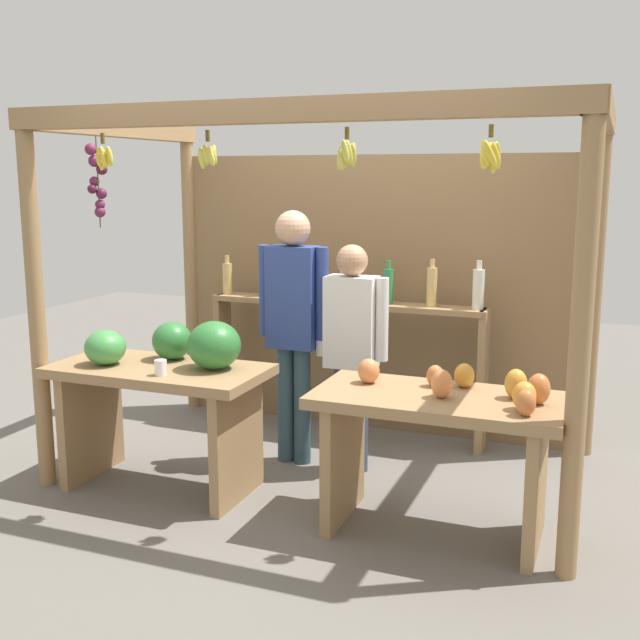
# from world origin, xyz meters

# --- Properties ---
(ground_plane) EXTENTS (12.00, 12.00, 0.00)m
(ground_plane) POSITION_xyz_m (0.00, 0.00, 0.00)
(ground_plane) COLOR slate
(ground_plane) RESTS_ON ground
(market_stall) EXTENTS (3.20, 1.89, 2.26)m
(market_stall) POSITION_xyz_m (-0.01, 0.41, 1.32)
(market_stall) COLOR #99754C
(market_stall) RESTS_ON ground
(fruit_counter_left) EXTENTS (1.29, 0.67, 1.05)m
(fruit_counter_left) POSITION_xyz_m (-0.81, -0.65, 0.67)
(fruit_counter_left) COLOR #99754C
(fruit_counter_left) RESTS_ON ground
(fruit_counter_right) EXTENTS (1.29, 0.64, 0.92)m
(fruit_counter_right) POSITION_xyz_m (0.87, -0.66, 0.58)
(fruit_counter_right) COLOR #99754C
(fruit_counter_right) RESTS_ON ground
(bottle_shelf_unit) EXTENTS (2.05, 0.22, 1.35)m
(bottle_shelf_unit) POSITION_xyz_m (-0.13, 0.67, 0.81)
(bottle_shelf_unit) COLOR #99754C
(bottle_shelf_unit) RESTS_ON ground
(vendor_man) EXTENTS (0.48, 0.23, 1.67)m
(vendor_man) POSITION_xyz_m (-0.27, 0.03, 1.01)
(vendor_man) COLOR #324E5C
(vendor_man) RESTS_ON ground
(vendor_woman) EXTENTS (0.48, 0.20, 1.47)m
(vendor_woman) POSITION_xyz_m (0.13, 0.03, 0.87)
(vendor_woman) COLOR #354159
(vendor_woman) RESTS_ON ground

